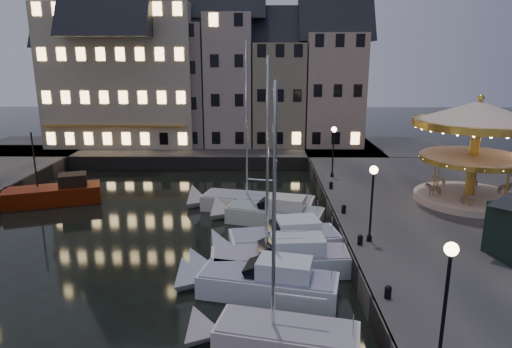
{
  "coord_description": "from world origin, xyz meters",
  "views": [
    {
      "loc": [
        1.4,
        -21.97,
        10.96
      ],
      "look_at": [
        1.0,
        8.0,
        3.2
      ],
      "focal_mm": 32.0,
      "sensor_mm": 36.0,
      "label": 1
    }
  ],
  "objects_px": {
    "streetlamp_b": "(372,193)",
    "motorboat_e": "(269,214)",
    "red_fishing_boat": "(55,195)",
    "carousel": "(477,132)",
    "streetlamp_c": "(333,144)",
    "motorboat_c": "(273,260)",
    "motorboat_a": "(272,338)",
    "motorboat_f": "(250,203)",
    "bollard_c": "(344,209)",
    "motorboat_b": "(259,283)",
    "bollard_a": "(388,291)",
    "bollard_b": "(360,239)",
    "motorboat_d": "(277,241)",
    "bollard_d": "(331,185)",
    "streetlamp_a": "(447,286)"
  },
  "relations": [
    {
      "from": "streetlamp_b",
      "to": "bollard_b",
      "type": "bearing_deg",
      "value": -140.19
    },
    {
      "from": "motorboat_b",
      "to": "motorboat_f",
      "type": "height_order",
      "value": "motorboat_f"
    },
    {
      "from": "red_fishing_boat",
      "to": "carousel",
      "type": "distance_m",
      "value": 30.69
    },
    {
      "from": "streetlamp_c",
      "to": "bollard_c",
      "type": "xyz_separation_m",
      "value": [
        -0.6,
        -9.0,
        -2.41
      ]
    },
    {
      "from": "motorboat_e",
      "to": "carousel",
      "type": "relative_size",
      "value": 0.9
    },
    {
      "from": "bollard_d",
      "to": "carousel",
      "type": "xyz_separation_m",
      "value": [
        9.02,
        -2.91,
        4.48
      ]
    },
    {
      "from": "bollard_b",
      "to": "motorboat_e",
      "type": "distance_m",
      "value": 8.21
    },
    {
      "from": "bollard_c",
      "to": "motorboat_e",
      "type": "bearing_deg",
      "value": 160.84
    },
    {
      "from": "motorboat_f",
      "to": "carousel",
      "type": "xyz_separation_m",
      "value": [
        15.08,
        -1.68,
        5.55
      ]
    },
    {
      "from": "motorboat_b",
      "to": "motorboat_f",
      "type": "xyz_separation_m",
      "value": [
        -0.76,
        12.3,
        -0.11
      ]
    },
    {
      "from": "motorboat_a",
      "to": "red_fishing_boat",
      "type": "xyz_separation_m",
      "value": [
        -16.23,
        17.92,
        0.15
      ]
    },
    {
      "from": "streetlamp_a",
      "to": "motorboat_a",
      "type": "bearing_deg",
      "value": 156.88
    },
    {
      "from": "motorboat_a",
      "to": "bollard_d",
      "type": "bearing_deg",
      "value": 74.84
    },
    {
      "from": "motorboat_a",
      "to": "motorboat_f",
      "type": "bearing_deg",
      "value": 94.41
    },
    {
      "from": "streetlamp_b",
      "to": "carousel",
      "type": "distance_m",
      "value": 11.2
    },
    {
      "from": "motorboat_c",
      "to": "motorboat_a",
      "type": "bearing_deg",
      "value": -91.56
    },
    {
      "from": "streetlamp_a",
      "to": "bollard_d",
      "type": "xyz_separation_m",
      "value": [
        -0.6,
        20.0,
        -2.41
      ]
    },
    {
      "from": "bollard_b",
      "to": "motorboat_d",
      "type": "height_order",
      "value": "motorboat_d"
    },
    {
      "from": "bollard_a",
      "to": "motorboat_d",
      "type": "height_order",
      "value": "motorboat_d"
    },
    {
      "from": "streetlamp_c",
      "to": "bollard_a",
      "type": "height_order",
      "value": "streetlamp_c"
    },
    {
      "from": "motorboat_b",
      "to": "carousel",
      "type": "relative_size",
      "value": 0.91
    },
    {
      "from": "bollard_b",
      "to": "bollard_c",
      "type": "bearing_deg",
      "value": 90.0
    },
    {
      "from": "bollard_d",
      "to": "motorboat_f",
      "type": "bearing_deg",
      "value": -168.51
    },
    {
      "from": "motorboat_a",
      "to": "motorboat_f",
      "type": "xyz_separation_m",
      "value": [
        -1.27,
        16.46,
        -0.01
      ]
    },
    {
      "from": "motorboat_f",
      "to": "red_fishing_boat",
      "type": "height_order",
      "value": "motorboat_f"
    },
    {
      "from": "streetlamp_b",
      "to": "red_fishing_boat",
      "type": "distance_m",
      "value": 24.15
    },
    {
      "from": "motorboat_b",
      "to": "motorboat_e",
      "type": "relative_size",
      "value": 1.01
    },
    {
      "from": "streetlamp_b",
      "to": "red_fishing_boat",
      "type": "height_order",
      "value": "red_fishing_boat"
    },
    {
      "from": "streetlamp_c",
      "to": "bollard_c",
      "type": "height_order",
      "value": "streetlamp_c"
    },
    {
      "from": "motorboat_a",
      "to": "bollard_b",
      "type": "bearing_deg",
      "value": 56.32
    },
    {
      "from": "motorboat_a",
      "to": "motorboat_d",
      "type": "bearing_deg",
      "value": 86.86
    },
    {
      "from": "bollard_b",
      "to": "red_fishing_boat",
      "type": "bearing_deg",
      "value": 152.98
    },
    {
      "from": "motorboat_c",
      "to": "red_fishing_boat",
      "type": "relative_size",
      "value": 1.51
    },
    {
      "from": "motorboat_a",
      "to": "carousel",
      "type": "height_order",
      "value": "motorboat_a"
    },
    {
      "from": "bollard_d",
      "to": "motorboat_d",
      "type": "xyz_separation_m",
      "value": [
        -4.29,
        -8.55,
        -0.96
      ]
    },
    {
      "from": "motorboat_b",
      "to": "red_fishing_boat",
      "type": "height_order",
      "value": "red_fishing_boat"
    },
    {
      "from": "motorboat_d",
      "to": "motorboat_f",
      "type": "bearing_deg",
      "value": 103.61
    },
    {
      "from": "bollard_b",
      "to": "motorboat_c",
      "type": "xyz_separation_m",
      "value": [
        -4.62,
        -0.67,
        -0.92
      ]
    },
    {
      "from": "bollard_b",
      "to": "bollard_c",
      "type": "height_order",
      "value": "same"
    },
    {
      "from": "motorboat_c",
      "to": "streetlamp_b",
      "type": "bearing_deg",
      "value": 12.6
    },
    {
      "from": "motorboat_c",
      "to": "bollard_d",
      "type": "bearing_deg",
      "value": 67.53
    },
    {
      "from": "motorboat_e",
      "to": "streetlamp_c",
      "type": "bearing_deg",
      "value": 54.08
    },
    {
      "from": "streetlamp_b",
      "to": "motorboat_e",
      "type": "distance_m",
      "value": 8.81
    },
    {
      "from": "streetlamp_b",
      "to": "motorboat_b",
      "type": "bearing_deg",
      "value": -149.1
    },
    {
      "from": "bollard_c",
      "to": "motorboat_f",
      "type": "bearing_deg",
      "value": 144.88
    },
    {
      "from": "red_fishing_boat",
      "to": "carousel",
      "type": "xyz_separation_m",
      "value": [
        30.04,
        -3.13,
        5.39
      ]
    },
    {
      "from": "streetlamp_c",
      "to": "motorboat_c",
      "type": "xyz_separation_m",
      "value": [
        -5.22,
        -14.67,
        -3.34
      ]
    },
    {
      "from": "motorboat_f",
      "to": "streetlamp_b",
      "type": "bearing_deg",
      "value": -52.75
    },
    {
      "from": "bollard_c",
      "to": "motorboat_b",
      "type": "distance_m",
      "value": 9.68
    },
    {
      "from": "streetlamp_c",
      "to": "motorboat_f",
      "type": "xyz_separation_m",
      "value": [
        -6.67,
        -4.73,
        -3.49
      ]
    }
  ]
}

